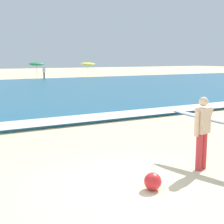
# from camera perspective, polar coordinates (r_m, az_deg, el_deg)

# --- Properties ---
(ground_plane) EXTENTS (160.00, 160.00, 0.00)m
(ground_plane) POSITION_cam_1_polar(r_m,az_deg,el_deg) (6.90, 1.98, -12.78)
(ground_plane) COLOR beige
(surf_foam) EXTENTS (120.00, 1.55, 0.01)m
(surf_foam) POSITION_cam_1_polar(r_m,az_deg,el_deg) (12.90, -13.89, -1.90)
(surf_foam) COLOR white
(surf_foam) RESTS_ON sea
(surfer_with_board) EXTENTS (1.18, 2.59, 1.73)m
(surfer_with_board) POSITION_cam_1_polar(r_m,az_deg,el_deg) (8.07, 16.50, -2.24)
(surfer_with_board) COLOR red
(surfer_with_board) RESTS_ON ground
(beach_umbrella_3) EXTENTS (1.96, 1.98, 2.15)m
(beach_umbrella_3) POSITION_cam_1_polar(r_m,az_deg,el_deg) (43.79, -13.03, 8.15)
(beach_umbrella_3) COLOR beige
(beach_umbrella_3) RESTS_ON ground
(beach_umbrella_4) EXTENTS (1.99, 2.02, 2.12)m
(beach_umbrella_4) POSITION_cam_1_polar(r_m,az_deg,el_deg) (44.85, -4.25, 8.37)
(beach_umbrella_4) COLOR beige
(beach_umbrella_4) RESTS_ON ground
(beachgoer_near_row_left) EXTENTS (0.32, 0.20, 1.58)m
(beachgoer_near_row_left) POSITION_cam_1_polar(r_m,az_deg,el_deg) (42.98, -11.78, 6.82)
(beachgoer_near_row_left) COLOR #383842
(beachgoer_near_row_left) RESTS_ON ground
(beach_ball) EXTENTS (0.35, 0.35, 0.35)m
(beach_ball) POSITION_cam_1_polar(r_m,az_deg,el_deg) (6.70, 7.12, -11.91)
(beach_ball) COLOR red
(beach_ball) RESTS_ON ground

